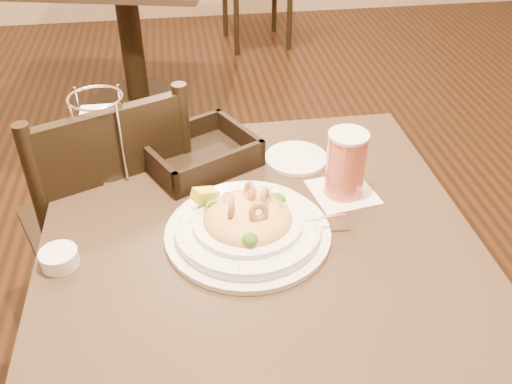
{
  "coord_description": "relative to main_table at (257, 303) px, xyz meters",
  "views": [
    {
      "loc": [
        -0.14,
        -0.92,
        1.5
      ],
      "look_at": [
        0.0,
        0.02,
        0.81
      ],
      "focal_mm": 40.0,
      "sensor_mm": 36.0,
      "label": 1
    }
  ],
  "objects": [
    {
      "name": "drink_glass",
      "position": [
        0.21,
        0.1,
        0.31
      ],
      "size": [
        0.16,
        0.16,
        0.16
      ],
      "rotation": [
        0.0,
        0.0,
        0.17
      ],
      "color": "white",
      "rests_on": "main_table"
    },
    {
      "name": "side_plate",
      "position": [
        0.14,
        0.25,
        0.24
      ],
      "size": [
        0.17,
        0.17,
        0.01
      ],
      "primitive_type": "cylinder",
      "rotation": [
        0.0,
        0.0,
        -0.08
      ],
      "color": "white",
      "rests_on": "main_table"
    },
    {
      "name": "napkin_caddy",
      "position": [
        -0.33,
        0.27,
        0.32
      ],
      "size": [
        0.13,
        0.13,
        0.2
      ],
      "rotation": [
        0.0,
        0.0,
        0.24
      ],
      "color": "silver",
      "rests_on": "main_table"
    },
    {
      "name": "dining_chair_near",
      "position": [
        -0.36,
        0.36,
        -0.0
      ],
      "size": [
        0.55,
        0.55,
        0.93
      ],
      "rotation": [
        0.0,
        0.0,
        3.55
      ],
      "color": "black",
      "rests_on": "ground"
    },
    {
      "name": "pasta_bowl",
      "position": [
        -0.02,
        -0.02,
        0.26
      ],
      "size": [
        0.38,
        0.35,
        0.11
      ],
      "rotation": [
        0.0,
        0.0,
        -0.19
      ],
      "color": "white",
      "rests_on": "main_table"
    },
    {
      "name": "bread_basket",
      "position": [
        -0.1,
        0.27,
        0.25
      ],
      "size": [
        0.32,
        0.3,
        0.07
      ],
      "rotation": [
        0.0,
        0.0,
        0.48
      ],
      "color": "black",
      "rests_on": "main_table"
    },
    {
      "name": "butter_ramekin",
      "position": [
        -0.4,
        -0.05,
        0.25
      ],
      "size": [
        0.08,
        0.08,
        0.03
      ],
      "primitive_type": "cylinder",
      "rotation": [
        0.0,
        0.0,
        0.05
      ],
      "color": "white",
      "rests_on": "main_table"
    },
    {
      "name": "background_table",
      "position": [
        -0.37,
        2.1,
        0.0
      ],
      "size": [
        1.08,
        1.08,
        0.73
      ],
      "rotation": [
        0.0,
        0.0,
        -0.23
      ],
      "color": "black",
      "rests_on": "ground"
    },
    {
      "name": "main_table",
      "position": [
        0.0,
        0.0,
        0.0
      ],
      "size": [
        0.9,
        0.9,
        0.73
      ],
      "color": "black",
      "rests_on": "ground"
    }
  ]
}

